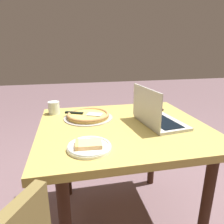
# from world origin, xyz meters

# --- Properties ---
(ground_plane) EXTENTS (12.00, 12.00, 0.00)m
(ground_plane) POSITION_xyz_m (0.00, 0.00, 0.00)
(ground_plane) COLOR #6E545A
(dining_table) EXTENTS (1.02, 0.91, 0.74)m
(dining_table) POSITION_xyz_m (0.00, 0.00, 0.65)
(dining_table) COLOR tan
(dining_table) RESTS_ON ground_plane
(laptop) EXTENTS (0.27, 0.36, 0.24)m
(laptop) POSITION_xyz_m (-0.20, 0.03, 0.79)
(laptop) COLOR beige
(laptop) RESTS_ON dining_table
(pizza_plate) EXTENTS (0.21, 0.21, 0.04)m
(pizza_plate) POSITION_xyz_m (0.24, 0.27, 0.76)
(pizza_plate) COLOR white
(pizza_plate) RESTS_ON dining_table
(pizza_tray) EXTENTS (0.33, 0.33, 0.04)m
(pizza_tray) POSITION_xyz_m (0.20, -0.18, 0.76)
(pizza_tray) COLOR #A29D98
(pizza_tray) RESTS_ON dining_table
(table_knife) EXTENTS (0.19, 0.13, 0.01)m
(table_knife) POSITION_xyz_m (-0.31, -0.28, 0.75)
(table_knife) COLOR #B3C7BF
(table_knife) RESTS_ON dining_table
(drink_cup) EXTENTS (0.08, 0.08, 0.09)m
(drink_cup) POSITION_xyz_m (0.43, -0.32, 0.79)
(drink_cup) COLOR silver
(drink_cup) RESTS_ON dining_table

